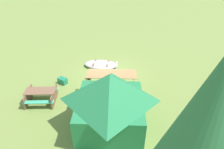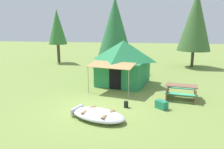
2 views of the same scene
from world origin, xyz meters
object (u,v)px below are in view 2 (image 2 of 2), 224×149
at_px(picnic_table, 181,90).
at_px(pine_tree_far_center, 57,27).
at_px(cooler_box, 162,105).
at_px(fuel_can, 126,104).
at_px(beached_rowboat, 98,115).
at_px(canvas_cabin_tent, 123,62).
at_px(pine_tree_back_left, 115,27).
at_px(pine_tree_back_right, 195,21).

distance_m(picnic_table, pine_tree_far_center, 15.15).
distance_m(cooler_box, fuel_can, 1.67).
bearing_deg(beached_rowboat, canvas_cabin_tent, 85.95).
relative_size(picnic_table, fuel_can, 6.06).
bearing_deg(pine_tree_far_center, fuel_can, -54.43).
xyz_separation_m(canvas_cabin_tent, picnic_table, (3.38, -2.48, -1.04)).
xyz_separation_m(picnic_table, fuel_can, (-2.75, -1.74, -0.31)).
xyz_separation_m(canvas_cabin_tent, cooler_box, (2.28, -4.07, -1.31)).
bearing_deg(pine_tree_back_left, picnic_table, -55.85).
bearing_deg(canvas_cabin_tent, fuel_can, -81.59).
xyz_separation_m(fuel_can, pine_tree_back_right, (5.10, 11.28, 4.07)).
relative_size(picnic_table, cooler_box, 3.37).
relative_size(cooler_box, pine_tree_far_center, 0.10).
bearing_deg(picnic_table, canvas_cabin_tent, 143.68).
bearing_deg(fuel_can, picnic_table, 32.23).
height_order(canvas_cabin_tent, cooler_box, canvas_cabin_tent).
bearing_deg(pine_tree_back_left, pine_tree_far_center, 154.44).
height_order(picnic_table, fuel_can, picnic_table).
relative_size(cooler_box, pine_tree_back_right, 0.08).
bearing_deg(cooler_box, pine_tree_back_left, 112.73).
distance_m(fuel_can, pine_tree_back_right, 13.03).
bearing_deg(cooler_box, pine_tree_back_right, 72.84).
bearing_deg(pine_tree_back_right, picnic_table, -103.82).
xyz_separation_m(cooler_box, pine_tree_back_right, (3.44, 11.13, 4.03)).
bearing_deg(beached_rowboat, pine_tree_back_right, 64.35).
xyz_separation_m(beached_rowboat, picnic_table, (3.78, 3.22, 0.27)).
bearing_deg(beached_rowboat, pine_tree_back_left, 94.70).
relative_size(cooler_box, pine_tree_back_left, 0.09).
distance_m(fuel_can, pine_tree_far_center, 14.69).
bearing_deg(beached_rowboat, pine_tree_far_center, 119.06).
bearing_deg(cooler_box, picnic_table, 55.60).
relative_size(canvas_cabin_tent, pine_tree_back_left, 0.78).
xyz_separation_m(picnic_table, pine_tree_far_center, (-11.05, 9.87, 3.19)).
distance_m(beached_rowboat, fuel_can, 1.80).
height_order(cooler_box, fuel_can, cooler_box).
bearing_deg(pine_tree_far_center, pine_tree_back_right, -1.39).
height_order(cooler_box, pine_tree_back_right, pine_tree_back_right).
relative_size(fuel_can, pine_tree_far_center, 0.06).
bearing_deg(picnic_table, pine_tree_back_left, 124.15).
relative_size(fuel_can, pine_tree_back_left, 0.05).
relative_size(cooler_box, fuel_can, 1.80).
xyz_separation_m(canvas_cabin_tent, fuel_can, (0.62, -4.22, -1.35)).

